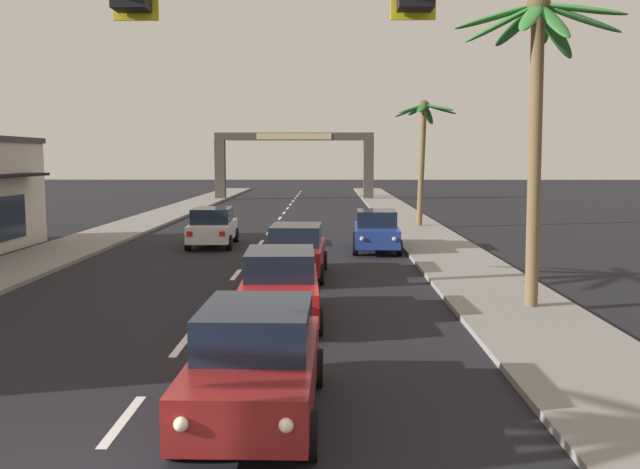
% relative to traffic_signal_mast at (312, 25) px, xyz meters
% --- Properties ---
extents(sidewalk_right, '(3.20, 110.00, 0.14)m').
position_rel_traffic_signal_mast_xyz_m(sidewalk_right, '(4.92, 20.36, -5.03)').
color(sidewalk_right, gray).
rests_on(sidewalk_right, ground).
extents(sidewalk_left, '(3.20, 110.00, 0.14)m').
position_rel_traffic_signal_mast_xyz_m(sidewalk_left, '(-10.68, 20.36, -5.03)').
color(sidewalk_left, gray).
rests_on(sidewalk_left, ground).
extents(lane_markings, '(4.28, 89.79, 0.01)m').
position_rel_traffic_signal_mast_xyz_m(lane_markings, '(-2.44, 20.96, -5.09)').
color(lane_markings, silver).
rests_on(lane_markings, ground).
extents(traffic_signal_mast, '(10.63, 0.41, 6.93)m').
position_rel_traffic_signal_mast_xyz_m(traffic_signal_mast, '(0.00, 0.00, 0.00)').
color(traffic_signal_mast, '#2D2D33').
rests_on(traffic_signal_mast, ground).
extents(sedan_lead_at_stop_bar, '(2.00, 4.47, 1.68)m').
position_rel_traffic_signal_mast_xyz_m(sedan_lead_at_stop_bar, '(-0.92, 3.47, -4.24)').
color(sedan_lead_at_stop_bar, maroon).
rests_on(sedan_lead_at_stop_bar, ground).
extents(sedan_third_in_queue, '(2.07, 4.50, 1.68)m').
position_rel_traffic_signal_mast_xyz_m(sedan_third_in_queue, '(-0.98, 9.53, -4.24)').
color(sedan_third_in_queue, red).
rests_on(sedan_third_in_queue, ground).
extents(sedan_fifth_in_queue, '(2.05, 4.49, 1.68)m').
position_rel_traffic_signal_mast_xyz_m(sedan_fifth_in_queue, '(-0.88, 15.59, -4.24)').
color(sedan_fifth_in_queue, maroon).
rests_on(sedan_fifth_in_queue, ground).
extents(sedan_oncoming_far, '(2.07, 4.50, 1.68)m').
position_rel_traffic_signal_mast_xyz_m(sedan_oncoming_far, '(-4.87, 23.08, -4.24)').
color(sedan_oncoming_far, silver).
rests_on(sedan_oncoming_far, ground).
extents(sedan_parked_nearest_kerb, '(2.08, 4.50, 1.68)m').
position_rel_traffic_signal_mast_xyz_m(sedan_parked_nearest_kerb, '(2.19, 21.69, -4.24)').
color(sedan_parked_nearest_kerb, navy).
rests_on(sedan_parked_nearest_kerb, ground).
extents(palm_right_second, '(3.92, 3.71, 7.80)m').
position_rel_traffic_signal_mast_xyz_m(palm_right_second, '(5.27, 10.55, 0.77)').
color(palm_right_second, brown).
rests_on(palm_right_second, ground).
extents(palm_right_farthest, '(3.39, 3.50, 6.94)m').
position_rel_traffic_signal_mast_xyz_m(palm_right_farthest, '(5.32, 30.84, 0.05)').
color(palm_right_farthest, brown).
rests_on(palm_right_farthest, ground).
extents(town_gateway_arch, '(14.48, 0.90, 6.08)m').
position_rel_traffic_signal_mast_xyz_m(town_gateway_arch, '(-2.88, 55.89, -1.12)').
color(town_gateway_arch, '#423D38').
rests_on(town_gateway_arch, ground).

